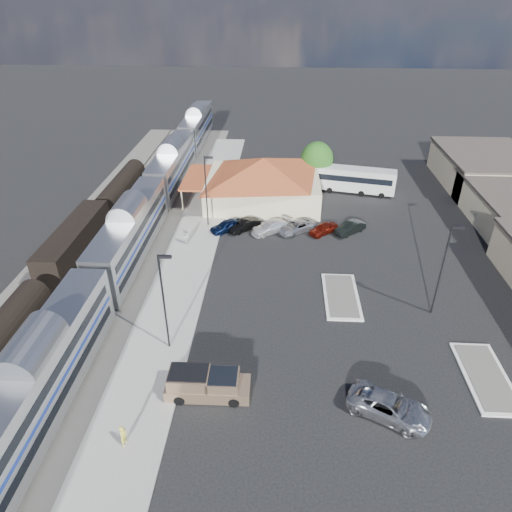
# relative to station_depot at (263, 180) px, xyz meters

# --- Properties ---
(ground) EXTENTS (280.00, 280.00, 0.00)m
(ground) POSITION_rel_station_depot_xyz_m (4.56, -24.00, -3.13)
(ground) COLOR black
(ground) RESTS_ON ground
(railbed) EXTENTS (16.00, 100.00, 0.12)m
(railbed) POSITION_rel_station_depot_xyz_m (-16.44, -16.00, -3.07)
(railbed) COLOR #4C4944
(railbed) RESTS_ON ground
(platform) EXTENTS (5.50, 92.00, 0.18)m
(platform) POSITION_rel_station_depot_xyz_m (-7.44, -18.00, -3.04)
(platform) COLOR gray
(platform) RESTS_ON ground
(passenger_train) EXTENTS (3.00, 104.00, 5.55)m
(passenger_train) POSITION_rel_station_depot_xyz_m (-13.44, -15.90, -0.26)
(passenger_train) COLOR silver
(passenger_train) RESTS_ON ground
(freight_cars) EXTENTS (2.80, 46.00, 4.00)m
(freight_cars) POSITION_rel_station_depot_xyz_m (-19.44, -16.70, -1.21)
(freight_cars) COLOR black
(freight_cars) RESTS_ON ground
(station_depot) EXTENTS (18.35, 12.24, 6.20)m
(station_depot) POSITION_rel_station_depot_xyz_m (0.00, 0.00, 0.00)
(station_depot) COLOR beige
(station_depot) RESTS_ON ground
(traffic_island_south) EXTENTS (3.30, 7.50, 0.21)m
(traffic_island_south) POSITION_rel_station_depot_xyz_m (8.56, -22.00, -3.03)
(traffic_island_south) COLOR silver
(traffic_island_south) RESTS_ON ground
(traffic_island_north) EXTENTS (3.30, 7.50, 0.21)m
(traffic_island_north) POSITION_rel_station_depot_xyz_m (18.56, -32.00, -3.03)
(traffic_island_north) COLOR silver
(traffic_island_north) RESTS_ON ground
(lamp_plat_s) EXTENTS (1.08, 0.25, 9.00)m
(lamp_plat_s) POSITION_rel_station_depot_xyz_m (-6.34, -30.00, 2.21)
(lamp_plat_s) COLOR black
(lamp_plat_s) RESTS_ON ground
(lamp_plat_n) EXTENTS (1.08, 0.25, 9.00)m
(lamp_plat_n) POSITION_rel_station_depot_xyz_m (-6.34, -8.00, 2.21)
(lamp_plat_n) COLOR black
(lamp_plat_n) RESTS_ON ground
(lamp_lot) EXTENTS (1.08, 0.25, 9.00)m
(lamp_lot) POSITION_rel_station_depot_xyz_m (16.66, -24.00, 2.21)
(lamp_lot) COLOR black
(lamp_lot) RESTS_ON ground
(tree_depot) EXTENTS (4.71, 4.71, 6.63)m
(tree_depot) POSITION_rel_station_depot_xyz_m (7.56, 6.00, 0.89)
(tree_depot) COLOR #382314
(tree_depot) RESTS_ON ground
(pickup_truck) EXTENTS (6.15, 2.37, 2.12)m
(pickup_truck) POSITION_rel_station_depot_xyz_m (-2.46, -34.79, -2.13)
(pickup_truck) COLOR #97795D
(pickup_truck) RESTS_ON ground
(suv) EXTENTS (6.41, 5.03, 1.62)m
(suv) POSITION_rel_station_depot_xyz_m (10.40, -35.92, -2.32)
(suv) COLOR #A5A7AD
(suv) RESTS_ON ground
(coach_bus) EXTENTS (11.43, 4.67, 3.59)m
(coach_bus) POSITION_rel_station_depot_xyz_m (12.98, 3.77, -1.07)
(coach_bus) COLOR white
(coach_bus) RESTS_ON ground
(person_a) EXTENTS (0.52, 0.67, 1.65)m
(person_a) POSITION_rel_station_depot_xyz_m (-7.28, -39.42, -2.13)
(person_a) COLOR #D9CD43
(person_a) RESTS_ON platform
(person_b) EXTENTS (1.02, 1.13, 1.90)m
(person_b) POSITION_rel_station_depot_xyz_m (-8.35, -12.88, -2.00)
(person_b) COLOR silver
(person_b) RESTS_ON platform
(parked_car_a) EXTENTS (4.40, 3.85, 1.44)m
(parked_car_a) POSITION_rel_station_depot_xyz_m (-3.94, -9.14, -2.41)
(parked_car_a) COLOR #0C193C
(parked_car_a) RESTS_ON ground
(parked_car_b) EXTENTS (4.06, 3.80, 1.36)m
(parked_car_b) POSITION_rel_station_depot_xyz_m (-1.91, -8.84, -2.45)
(parked_car_b) COLOR black
(parked_car_b) RESTS_ON ground
(parked_car_c) EXTENTS (5.22, 4.52, 1.44)m
(parked_car_c) POSITION_rel_station_depot_xyz_m (1.29, -9.14, -2.41)
(parked_car_c) COLOR white
(parked_car_c) RESTS_ON ground
(parked_car_d) EXTENTS (5.34, 4.79, 1.38)m
(parked_car_d) POSITION_rel_station_depot_xyz_m (4.49, -8.84, -2.44)
(parked_car_d) COLOR #989AA0
(parked_car_d) RESTS_ON ground
(parked_car_e) EXTENTS (3.92, 3.64, 1.30)m
(parked_car_e) POSITION_rel_station_depot_xyz_m (7.69, -9.14, -2.48)
(parked_car_e) COLOR maroon
(parked_car_e) RESTS_ON ground
(parked_car_f) EXTENTS (4.18, 3.89, 1.40)m
(parked_car_f) POSITION_rel_station_depot_xyz_m (10.89, -8.84, -2.43)
(parked_car_f) COLOR black
(parked_car_f) RESTS_ON ground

